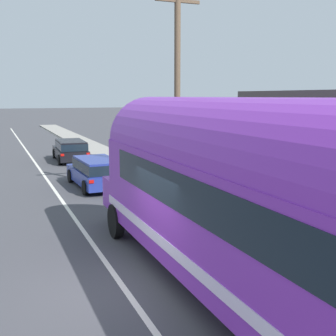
% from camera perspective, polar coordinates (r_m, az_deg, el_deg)
% --- Properties ---
extents(ground_plane, '(300.00, 300.00, 0.00)m').
position_cam_1_polar(ground_plane, '(9.88, -5.64, -15.50)').
color(ground_plane, '#424247').
extents(lane_markings, '(4.07, 80.00, 0.01)m').
position_cam_1_polar(lane_markings, '(21.46, -10.15, -1.92)').
color(lane_markings, silver).
rests_on(lane_markings, ground).
extents(sidewalk_slab, '(2.21, 90.00, 0.15)m').
position_cam_1_polar(sidewalk_slab, '(20.49, -0.10, -2.10)').
color(sidewalk_slab, gray).
rests_on(sidewalk_slab, ground).
extents(utility_pole, '(1.80, 0.24, 8.50)m').
position_cam_1_polar(utility_pole, '(17.28, 1.22, 10.28)').
color(utility_pole, brown).
rests_on(utility_pole, ground).
extents(painted_bus, '(2.63, 12.44, 4.12)m').
position_cam_1_polar(painted_bus, '(8.71, 9.31, -2.98)').
color(painted_bus, purple).
rests_on(painted_bus, ground).
extents(car_lead, '(2.01, 4.51, 1.37)m').
position_cam_1_polar(car_lead, '(20.14, -9.29, -0.35)').
color(car_lead, navy).
rests_on(car_lead, ground).
extents(car_second, '(2.01, 4.62, 1.37)m').
position_cam_1_polar(car_second, '(28.69, -12.59, 2.43)').
color(car_second, black).
rests_on(car_second, ground).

